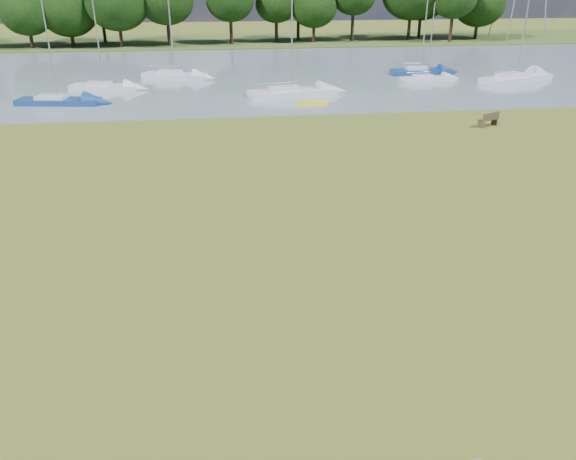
{
  "coord_description": "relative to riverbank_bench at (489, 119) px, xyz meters",
  "views": [
    {
      "loc": [
        -3.61,
        -21.34,
        10.46
      ],
      "look_at": [
        -1.13,
        -2.0,
        1.37
      ],
      "focal_mm": 35.0,
      "sensor_mm": 36.0,
      "label": 1
    }
  ],
  "objects": [
    {
      "name": "sailboat_1",
      "position": [
        1.79,
        17.9,
        -0.08
      ],
      "size": [
        5.68,
        2.04,
        7.47
      ],
      "rotation": [
        0.0,
        0.0,
        0.09
      ],
      "color": "silver",
      "rests_on": "river"
    },
    {
      "name": "sailboat_5",
      "position": [
        -32.99,
        11.48,
        -0.04
      ],
      "size": [
        7.11,
        2.96,
        8.58
      ],
      "rotation": [
        0.0,
        0.0,
        -0.15
      ],
      "color": "navy",
      "rests_on": "river"
    },
    {
      "name": "far_bank",
      "position": [
        -16.08,
        55.11,
        -0.53
      ],
      "size": [
        220.0,
        20.0,
        0.4
      ],
      "primitive_type": "cube",
      "color": "#4C6626",
      "rests_on": "ground"
    },
    {
      "name": "sailboat_2",
      "position": [
        -12.94,
        12.42,
        0.03
      ],
      "size": [
        8.1,
        3.43,
        9.95
      ],
      "rotation": [
        0.0,
        0.0,
        0.16
      ],
      "color": "silver",
      "rests_on": "river"
    },
    {
      "name": "tree_line",
      "position": [
        -28.98,
        51.11,
        5.59
      ],
      "size": [
        116.55,
        8.42,
        10.2
      ],
      "color": "black",
      "rests_on": "far_bank"
    },
    {
      "name": "river",
      "position": [
        -16.08,
        25.11,
        -0.53
      ],
      "size": [
        220.0,
        40.0,
        0.1
      ],
      "primitive_type": "cube",
      "color": "gray",
      "rests_on": "ground"
    },
    {
      "name": "sailboat_6",
      "position": [
        2.54,
        21.98,
        0.02
      ],
      "size": [
        6.54,
        2.0,
        7.9
      ],
      "rotation": [
        0.0,
        0.0,
        0.03
      ],
      "color": "navy",
      "rests_on": "river"
    },
    {
      "name": "sailboat_7",
      "position": [
        10.73,
        16.65,
        0.04
      ],
      "size": [
        8.79,
        5.7,
        11.04
      ],
      "rotation": [
        0.0,
        0.0,
        0.42
      ],
      "color": "silver",
      "rests_on": "river"
    },
    {
      "name": "kayak",
      "position": [
        -11.57,
        8.74,
        -0.34
      ],
      "size": [
        2.61,
        0.61,
        0.26
      ],
      "primitive_type": "cube",
      "rotation": [
        0.0,
        0.0,
        -0.0
      ],
      "color": "#F6F114",
      "rests_on": "river"
    },
    {
      "name": "riverbank_bench",
      "position": [
        0.0,
        0.0,
        0.0
      ],
      "size": [
        1.75,
        1.17,
        1.05
      ],
      "rotation": [
        0.0,
        0.0,
        0.43
      ],
      "color": "brown",
      "rests_on": "ground"
    },
    {
      "name": "ground",
      "position": [
        -16.08,
        -16.89,
        -0.53
      ],
      "size": [
        220.0,
        220.0,
        0.0
      ],
      "primitive_type": "plane",
      "color": "olive"
    },
    {
      "name": "sailboat_3",
      "position": [
        -30.21,
        17.51,
        -0.03
      ],
      "size": [
        6.6,
        3.06,
        9.43
      ],
      "rotation": [
        0.0,
        0.0,
        -0.21
      ],
      "color": "silver",
      "rests_on": "river"
    },
    {
      "name": "sailboat_8",
      "position": [
        -23.91,
        22.77,
        0.03
      ],
      "size": [
        6.98,
        4.14,
        8.59
      ],
      "rotation": [
        0.0,
        0.0,
        -0.36
      ],
      "color": "silver",
      "rests_on": "river"
    }
  ]
}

